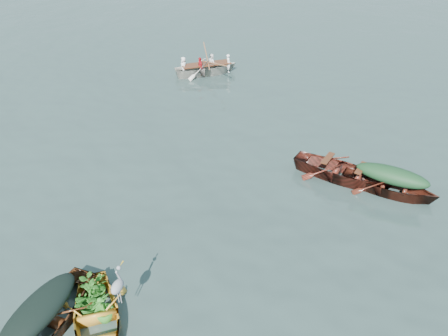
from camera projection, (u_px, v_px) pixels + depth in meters
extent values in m
plane|color=#2C3D3A|center=(220.00, 210.00, 12.65)|extent=(140.00, 140.00, 0.00)
imported|color=#BE8E25|center=(98.00, 329.00, 9.28)|extent=(3.08, 3.57, 0.91)
imported|color=#472110|center=(45.00, 332.00, 9.21)|extent=(1.74, 4.05, 1.00)
imported|color=#441A0F|center=(388.00, 193.00, 13.36)|extent=(4.09, 2.06, 0.89)
imported|color=maroon|center=(341.00, 180.00, 13.96)|extent=(4.65, 2.51, 1.04)
imported|color=beige|center=(206.00, 75.00, 21.65)|extent=(4.31, 3.56, 1.04)
ellipsoid|color=black|center=(37.00, 310.00, 8.83)|extent=(0.96, 2.23, 0.40)
ellipsoid|color=#14321D|center=(393.00, 174.00, 12.97)|extent=(2.25, 1.13, 0.52)
imported|color=#2A6F1D|center=(92.00, 285.00, 9.31)|extent=(1.09, 1.14, 0.60)
imported|color=white|center=(206.00, 57.00, 21.16)|extent=(3.17, 2.71, 0.76)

